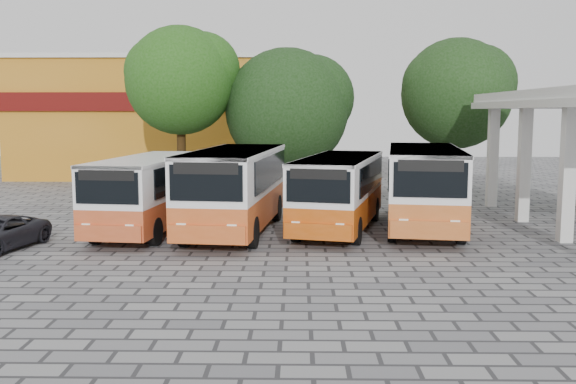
{
  "coord_description": "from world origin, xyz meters",
  "views": [
    {
      "loc": [
        -1.52,
        -20.51,
        4.55
      ],
      "look_at": [
        -1.92,
        3.85,
        1.5
      ],
      "focal_mm": 40.0,
      "sensor_mm": 36.0,
      "label": 1
    }
  ],
  "objects_px": {
    "bus_centre_left": "(235,185)",
    "bus_centre_right": "(339,188)",
    "bus_far_right": "(424,182)",
    "bus_far_left": "(150,189)"
  },
  "relations": [
    {
      "from": "bus_far_left",
      "to": "bus_centre_left",
      "type": "xyz_separation_m",
      "value": [
        3.26,
        -0.09,
        0.17
      ]
    },
    {
      "from": "bus_centre_left",
      "to": "bus_centre_right",
      "type": "xyz_separation_m",
      "value": [
        3.96,
        0.41,
        -0.17
      ]
    },
    {
      "from": "bus_centre_left",
      "to": "bus_far_right",
      "type": "relative_size",
      "value": 0.99
    },
    {
      "from": "bus_centre_left",
      "to": "bus_centre_right",
      "type": "bearing_deg",
      "value": 12.2
    },
    {
      "from": "bus_centre_right",
      "to": "bus_far_right",
      "type": "xyz_separation_m",
      "value": [
        3.32,
        0.46,
        0.18
      ]
    },
    {
      "from": "bus_centre_right",
      "to": "bus_far_right",
      "type": "relative_size",
      "value": 0.92
    },
    {
      "from": "bus_far_right",
      "to": "bus_far_left",
      "type": "bearing_deg",
      "value": -167.37
    },
    {
      "from": "bus_centre_left",
      "to": "bus_far_left",
      "type": "bearing_deg",
      "value": -175.28
    },
    {
      "from": "bus_far_left",
      "to": "bus_far_right",
      "type": "bearing_deg",
      "value": 11.04
    },
    {
      "from": "bus_far_left",
      "to": "bus_far_right",
      "type": "distance_m",
      "value": 10.57
    }
  ]
}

